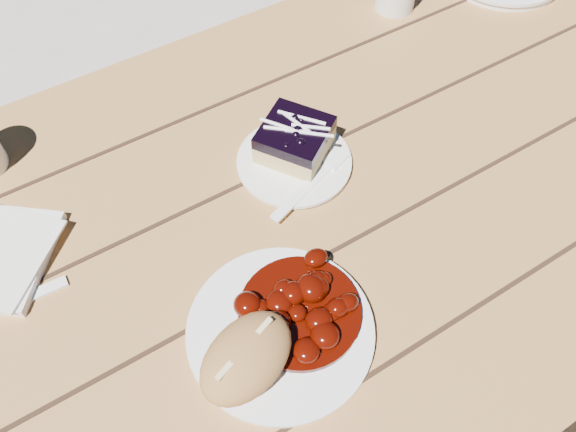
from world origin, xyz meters
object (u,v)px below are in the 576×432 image
main_plate (280,332)px  bread_roll (246,357)px  blueberry_cake (295,139)px  picnic_table (375,224)px  dessert_plate (294,163)px

main_plate → bread_roll: 0.07m
main_plate → blueberry_cake: size_ratio=1.70×
picnic_table → main_plate: size_ratio=9.20×
picnic_table → main_plate: main_plate is taller
bread_roll → picnic_table: bearing=26.4°
dessert_plate → blueberry_cake: (0.01, 0.01, 0.03)m
picnic_table → blueberry_cake: (-0.11, 0.09, 0.20)m
picnic_table → dessert_plate: size_ratio=12.38×
bread_roll → blueberry_cake: size_ratio=0.95×
picnic_table → blueberry_cake: size_ratio=15.68×
picnic_table → bread_roll: size_ratio=16.45×
main_plate → blueberry_cake: (0.16, 0.23, 0.03)m
picnic_table → main_plate: (-0.27, -0.14, 0.17)m
dessert_plate → picnic_table: bearing=-30.8°
bread_roll → dessert_plate: size_ratio=0.75×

